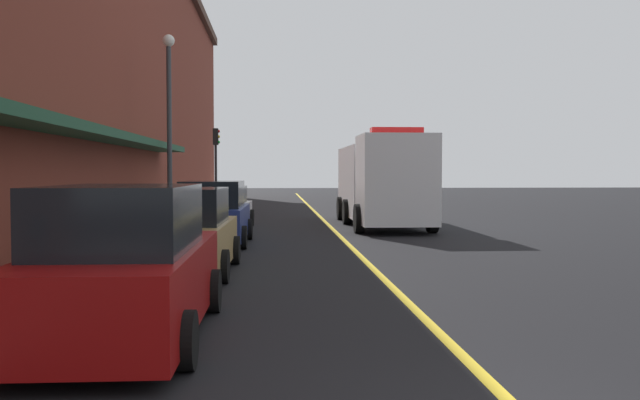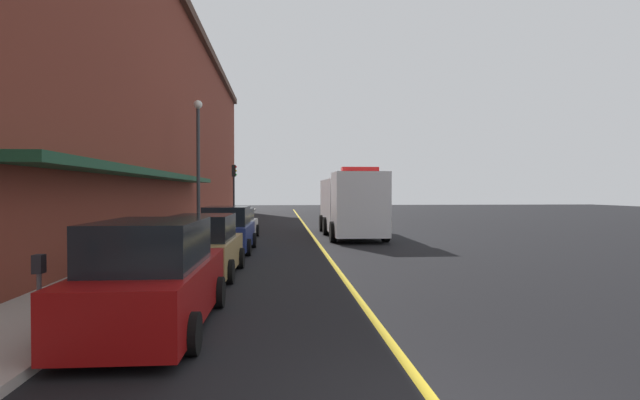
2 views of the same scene
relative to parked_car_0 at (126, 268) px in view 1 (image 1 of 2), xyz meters
The scene contains 12 objects.
ground_plane 21.48m from the parked_car_0, 79.33° to the left, with size 112.00×112.00×0.00m, color black.
sidewalk_left 21.23m from the parked_car_0, 96.02° to the left, with size 2.40×70.00×0.15m, color #ADA8A0.
lane_center_stripe 21.48m from the parked_car_0, 79.33° to the left, with size 0.16×70.00×0.01m, color gold.
brick_building_left 22.38m from the parked_car_0, 111.27° to the left, with size 9.97×64.00×13.78m.
parked_car_0 is the anchor object (origin of this frame).
parked_car_1 5.42m from the parked_car_0, 89.64° to the left, with size 2.09×4.27×1.76m.
parked_car_2 10.99m from the parked_car_0, 89.39° to the left, with size 2.14×4.29×1.82m.
parked_car_3 16.12m from the parked_car_0, 90.20° to the left, with size 2.28×4.68×1.56m.
box_truck 18.40m from the parked_car_0, 70.99° to the left, with size 2.84×9.14×3.57m.
parking_meter_1 12.30m from the parked_car_0, 96.42° to the left, with size 0.14×0.18×1.33m.
street_lamp_left 17.20m from the parked_car_0, 96.74° to the left, with size 0.44×0.44×6.94m.
traffic_light_near 29.09m from the parked_car_0, 92.59° to the left, with size 0.38×0.36×4.30m.
Camera 1 is at (-2.13, -4.64, 2.09)m, focal length 38.09 mm.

